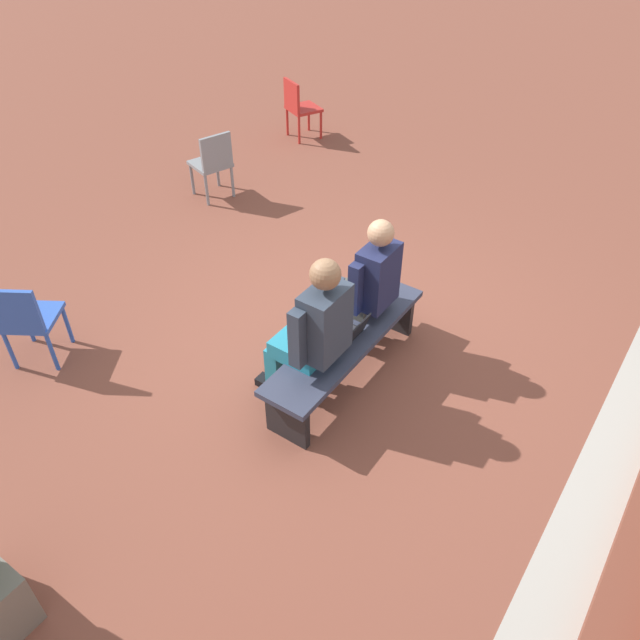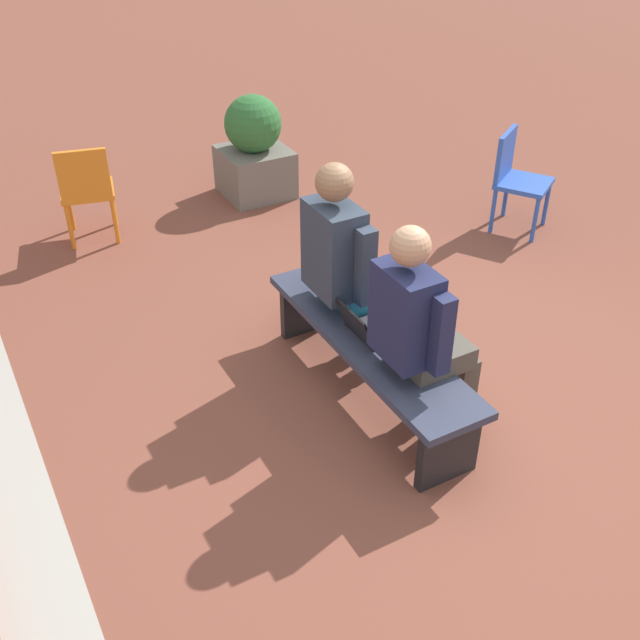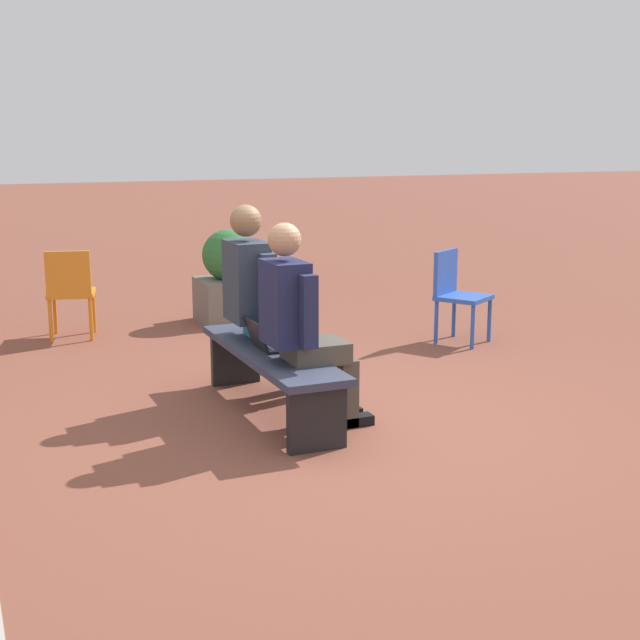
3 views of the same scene
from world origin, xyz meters
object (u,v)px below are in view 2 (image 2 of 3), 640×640
at_px(bench, 369,349).
at_px(person_adult, 349,263).
at_px(plastic_chair_far_left, 86,188).
at_px(person_student, 420,327).
at_px(plastic_chair_near_bench_left, 516,175).
at_px(laptop, 367,328).
at_px(planter, 254,150).

height_order(bench, person_adult, person_adult).
bearing_deg(person_adult, plastic_chair_far_left, 22.24).
distance_m(person_student, person_adult, 0.75).
distance_m(bench, plastic_chair_near_bench_left, 2.66).
bearing_deg(laptop, plastic_chair_far_left, 18.18).
bearing_deg(bench, planter, -12.05).
xyz_separation_m(person_adult, plastic_chair_far_left, (2.47, 1.01, -0.26)).
xyz_separation_m(person_adult, planter, (2.66, -0.58, -0.31)).
distance_m(bench, laptop, 0.15).
xyz_separation_m(bench, person_adult, (0.37, -0.07, 0.39)).
height_order(bench, laptop, laptop).
height_order(plastic_chair_near_bench_left, planter, planter).
relative_size(laptop, planter, 0.34).
relative_size(laptop, plastic_chair_near_bench_left, 0.38).
distance_m(bench, planter, 3.10).
height_order(person_student, laptop, person_student).
height_order(person_student, plastic_chair_near_bench_left, person_student).
bearing_deg(person_adult, laptop, 166.79).
height_order(bench, plastic_chair_near_bench_left, plastic_chair_near_bench_left).
height_order(plastic_chair_far_left, planter, planter).
bearing_deg(bench, person_student, -169.92).
bearing_deg(plastic_chair_near_bench_left, bench, 120.46).
bearing_deg(plastic_chair_near_bench_left, plastic_chair_far_left, 65.23).
bearing_deg(person_student, plastic_chair_near_bench_left, -52.14).
relative_size(bench, plastic_chair_near_bench_left, 2.14).
height_order(person_adult, plastic_chair_near_bench_left, person_adult).
xyz_separation_m(person_student, planter, (3.41, -0.58, -0.28)).
distance_m(bench, person_adult, 0.54).
height_order(person_adult, laptop, person_adult).
distance_m(bench, person_student, 0.53).
relative_size(plastic_chair_far_left, planter, 0.89).
bearing_deg(plastic_chair_near_bench_left, person_adult, 113.78).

